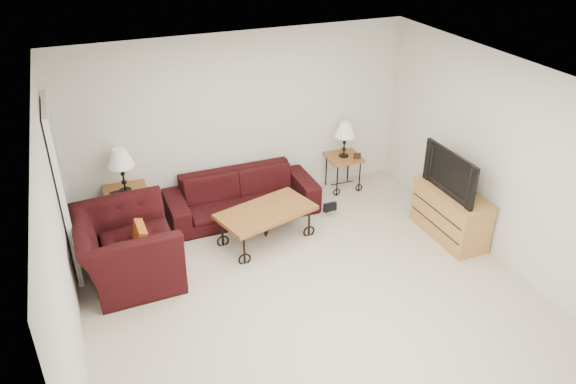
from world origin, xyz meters
The scene contains 20 objects.
ground centered at (0.00, 0.00, 0.00)m, with size 5.00×5.00×0.00m, color #BFB4A3.
wall_back centered at (0.00, 2.50, 1.25)m, with size 5.00×0.02×2.50m, color silver.
wall_front centered at (0.00, -2.50, 1.25)m, with size 5.00×0.02×2.50m, color silver.
wall_left centered at (-2.50, 0.00, 1.25)m, with size 0.02×5.00×2.50m, color silver.
wall_right centered at (2.50, 0.00, 1.25)m, with size 0.02×5.00×2.50m, color silver.
ceiling centered at (0.00, 0.00, 2.50)m, with size 5.00×5.00×0.00m, color white.
doorway centered at (-2.47, 1.65, 1.02)m, with size 0.08×0.94×2.04m, color black.
sofa centered at (-0.17, 2.02, 0.31)m, with size 2.13×0.83×0.62m, color black.
side_table_left centered at (-1.72, 2.20, 0.31)m, with size 0.56×0.56×0.61m, color brown.
side_table_right centered at (1.52, 2.20, 0.28)m, with size 0.50×0.50×0.55m, color brown.
lamp_left centered at (-1.72, 2.20, 0.92)m, with size 0.35×0.35×0.61m, color black, non-canonical shape.
lamp_right centered at (1.52, 2.20, 0.83)m, with size 0.31×0.31×0.55m, color black, non-canonical shape.
photo_frame_left centered at (-1.87, 2.05, 0.66)m, with size 0.12×0.02×0.10m, color black.
photo_frame_right centered at (1.67, 2.05, 0.60)m, with size 0.11×0.01×0.09m, color black.
coffee_table centered at (-0.08, 1.26, 0.23)m, with size 1.24×0.67×0.47m, color brown.
armchair centered at (-1.88, 1.13, 0.42)m, with size 1.28×1.12×0.83m, color black.
throw_pillow centered at (-1.72, 1.08, 0.52)m, with size 0.38×0.10×0.38m, color #CC4B1A.
tv_stand centered at (2.23, 0.45, 0.34)m, with size 0.47×1.12×0.67m, color #B37942.
television centered at (2.21, 0.45, 0.96)m, with size 1.01×0.13×0.58m, color black.
backpack centered at (0.97, 1.60, 0.19)m, with size 0.30×0.23×0.38m, color black.
Camera 1 is at (-2.15, -4.61, 4.13)m, focal length 34.63 mm.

